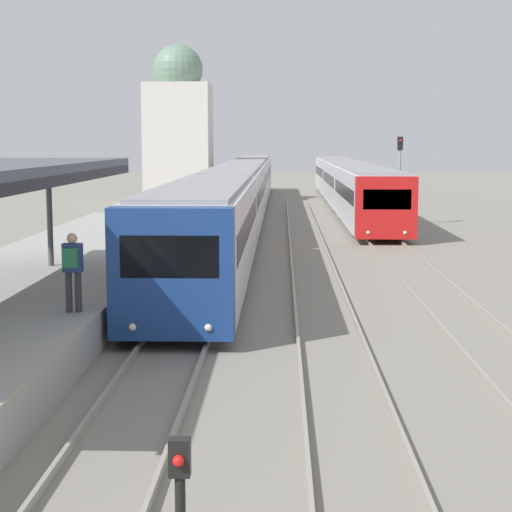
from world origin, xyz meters
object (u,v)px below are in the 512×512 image
at_px(train_near, 241,189).
at_px(train_far, 348,182).
at_px(person_on_platform, 72,266).
at_px(signal_post_near, 180,506).
at_px(signal_mast_far, 400,170).

xyz_separation_m(train_near, train_far, (6.82, 10.04, -0.06)).
bearing_deg(person_on_platform, signal_post_near, -71.00).
xyz_separation_m(person_on_platform, signal_post_near, (3.42, -9.92, -0.80)).
bearing_deg(train_near, signal_mast_far, -20.97).
relative_size(person_on_platform, signal_mast_far, 0.35).
distance_m(train_near, signal_post_near, 41.18).
bearing_deg(train_near, signal_post_near, -88.06).
bearing_deg(signal_mast_far, train_far, 97.30).
xyz_separation_m(train_far, signal_mast_far, (1.70, -13.31, 1.27)).
bearing_deg(signal_mast_far, person_on_platform, -110.67).
bearing_deg(person_on_platform, train_far, 77.90).
xyz_separation_m(train_far, signal_post_near, (-5.43, -51.19, -0.63)).
bearing_deg(signal_mast_far, train_near, 159.03).
relative_size(person_on_platform, signal_post_near, 0.97).
bearing_deg(train_far, person_on_platform, -102.10).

